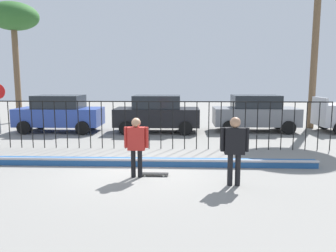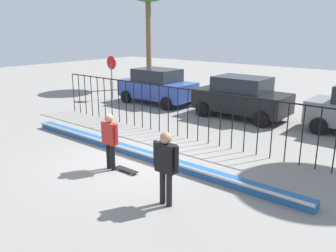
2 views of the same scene
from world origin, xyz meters
name	(u,v)px [view 1 (image 1 of 2)]	position (x,y,z in m)	size (l,w,h in m)	color
ground_plane	(139,170)	(0.00, 0.00, 0.00)	(60.00, 60.00, 0.00)	gray
bowl_coping_ledge	(141,162)	(0.00, 0.52, 0.12)	(11.00, 0.40, 0.27)	#235699
perimeter_fence	(149,120)	(0.00, 3.08, 1.15)	(14.04, 0.04, 1.89)	black
skateboarder	(136,142)	(0.03, -0.74, 1.01)	(0.68, 0.25, 1.68)	black
skateboard	(154,174)	(0.51, -0.59, 0.06)	(0.80, 0.20, 0.07)	black
camera_operator	(235,145)	(2.64, -1.35, 1.07)	(0.72, 0.27, 1.79)	black
parked_car_blue	(60,113)	(-5.05, 7.12, 0.97)	(4.30, 2.12, 1.90)	#2D479E
parked_car_black	(157,113)	(0.01, 7.21, 0.97)	(4.30, 2.12, 1.90)	black
parked_car_gray	(255,113)	(5.11, 7.67, 0.97)	(4.30, 2.12, 1.90)	slate
palm_tree_short	(13,19)	(-9.06, 10.86, 6.36)	(3.04, 3.04, 7.36)	brown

